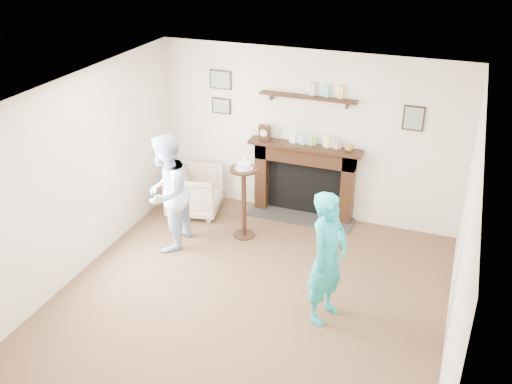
% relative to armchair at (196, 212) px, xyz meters
% --- Properties ---
extents(ground, '(5.00, 5.00, 0.00)m').
position_rel_armchair_xyz_m(ground, '(1.57, -1.90, 0.00)').
color(ground, brown).
rests_on(ground, ground).
extents(room_shell, '(4.54, 5.02, 2.52)m').
position_rel_armchair_xyz_m(room_shell, '(1.57, -1.21, 1.62)').
color(room_shell, beige).
rests_on(room_shell, ground).
extents(armchair, '(0.91, 0.89, 0.70)m').
position_rel_armchair_xyz_m(armchair, '(0.00, 0.00, 0.00)').
color(armchair, tan).
rests_on(armchair, ground).
extents(man, '(0.67, 0.83, 1.63)m').
position_rel_armchair_xyz_m(man, '(0.10, -1.00, 0.00)').
color(man, '#AEC0DA').
rests_on(man, ground).
extents(woman, '(0.53, 0.66, 1.58)m').
position_rel_armchair_xyz_m(woman, '(2.48, -1.74, 0.00)').
color(woman, teal).
rests_on(woman, ground).
extents(pedestal_table, '(0.38, 0.38, 1.21)m').
position_rel_armchair_xyz_m(pedestal_table, '(0.96, -0.39, 0.74)').
color(pedestal_table, black).
rests_on(pedestal_table, ground).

